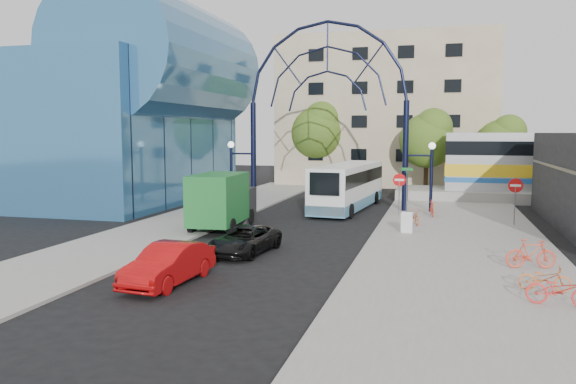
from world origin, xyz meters
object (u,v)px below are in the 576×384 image
(tree_north_c, at_px, (503,142))
(bike_far_c, at_px, (545,278))
(do_not_enter_sign, at_px, (515,190))
(bike_near_b, at_px, (432,208))
(street_name_sign, at_px, (407,181))
(red_sedan, at_px, (169,264))
(city_bus, at_px, (348,186))
(bike_near_a, at_px, (414,216))
(gateway_arch, at_px, (327,77))
(stop_sign, at_px, (399,184))
(bike_far_b, at_px, (531,254))
(tree_north_b, at_px, (319,130))
(sandwich_board, at_px, (407,220))
(green_truck, at_px, (223,201))
(tree_north_a, at_px, (428,138))
(black_suv, at_px, (245,240))
(bike_far_a, at_px, (560,290))

(tree_north_c, height_order, bike_far_c, tree_north_c)
(do_not_enter_sign, distance_m, bike_near_b, 4.93)
(street_name_sign, bearing_deg, do_not_enter_sign, -24.16)
(do_not_enter_sign, relative_size, red_sedan, 0.61)
(city_bus, relative_size, bike_near_a, 6.70)
(gateway_arch, xyz_separation_m, stop_sign, (4.80, -2.00, -6.56))
(bike_far_b, height_order, bike_far_c, bike_far_b)
(tree_north_b, bearing_deg, red_sedan, -86.15)
(sandwich_board, xyz_separation_m, red_sedan, (-7.12, -11.12, -0.07))
(stop_sign, xyz_separation_m, do_not_enter_sign, (6.20, -2.00, -0.02))
(green_truck, xyz_separation_m, bike_near_b, (10.50, 6.63, -0.87))
(do_not_enter_sign, relative_size, tree_north_c, 0.38)
(street_name_sign, relative_size, tree_north_a, 0.40)
(tree_north_a, height_order, bike_near_b, tree_north_a)
(gateway_arch, bearing_deg, red_sedan, -94.54)
(bike_far_b, bearing_deg, red_sedan, 101.37)
(street_name_sign, height_order, black_suv, street_name_sign)
(stop_sign, bearing_deg, street_name_sign, 56.36)
(tree_north_b, bearing_deg, street_name_sign, -62.35)
(city_bus, bearing_deg, tree_north_b, 114.23)
(bike_near_b, relative_size, bike_far_b, 0.87)
(tree_north_b, xyz_separation_m, red_sedan, (2.36, -35.07, -4.59))
(gateway_arch, bearing_deg, sandwich_board, -55.09)
(red_sedan, distance_m, bike_near_a, 15.75)
(stop_sign, xyz_separation_m, tree_north_a, (1.32, 13.93, 2.61))
(black_suv, relative_size, bike_far_c, 2.67)
(tree_north_b, xyz_separation_m, bike_near_a, (9.70, -21.14, -4.72))
(tree_north_b, height_order, red_sedan, tree_north_b)
(sandwich_board, relative_size, bike_near_b, 0.63)
(stop_sign, height_order, tree_north_a, tree_north_a)
(sandwich_board, distance_m, green_truck, 9.43)
(tree_north_c, bearing_deg, red_sedan, -112.41)
(do_not_enter_sign, distance_m, tree_north_c, 18.11)
(green_truck, distance_m, black_suv, 6.31)
(city_bus, bearing_deg, sandwich_board, -58.36)
(stop_sign, bearing_deg, tree_north_b, 115.83)
(red_sedan, xyz_separation_m, bike_near_b, (8.23, 17.16, -0.08))
(do_not_enter_sign, relative_size, tree_north_a, 0.35)
(tree_north_a, relative_size, bike_far_b, 3.92)
(gateway_arch, xyz_separation_m, bike_near_b, (6.72, -1.99, -7.97))
(stop_sign, xyz_separation_m, street_name_sign, (0.40, 0.60, 0.14))
(gateway_arch, height_order, red_sedan, gateway_arch)
(bike_near_b, bearing_deg, red_sedan, -122.59)
(street_name_sign, bearing_deg, tree_north_c, 65.69)
(bike_near_b, bearing_deg, bike_far_a, -84.43)
(stop_sign, bearing_deg, bike_near_b, 0.40)
(tree_north_b, distance_m, red_sedan, 35.45)
(gateway_arch, xyz_separation_m, street_name_sign, (5.20, -1.40, -6.43))
(do_not_enter_sign, height_order, tree_north_b, tree_north_b)
(do_not_enter_sign, bearing_deg, tree_north_a, 107.03)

